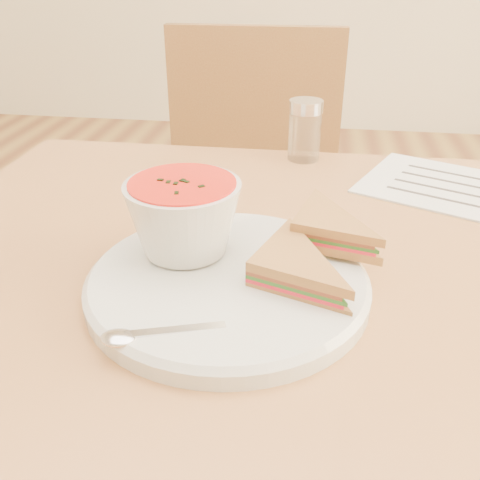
% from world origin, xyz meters
% --- Properties ---
extents(dining_table, '(1.00, 0.70, 0.75)m').
position_xyz_m(dining_table, '(0.00, 0.00, 0.38)').
color(dining_table, brown).
rests_on(dining_table, floor).
extents(chair_far, '(0.41, 0.41, 0.91)m').
position_xyz_m(chair_far, '(-0.15, 0.51, 0.46)').
color(chair_far, brown).
rests_on(chair_far, floor).
extents(plate, '(0.32, 0.32, 0.02)m').
position_xyz_m(plate, '(-0.08, -0.10, 0.76)').
color(plate, silver).
rests_on(plate, dining_table).
extents(soup_bowl, '(0.12, 0.12, 0.08)m').
position_xyz_m(soup_bowl, '(-0.14, -0.06, 0.81)').
color(soup_bowl, silver).
rests_on(soup_bowl, plate).
extents(sandwich_half_a, '(0.14, 0.14, 0.03)m').
position_xyz_m(sandwich_half_a, '(-0.06, -0.12, 0.78)').
color(sandwich_half_a, '#B67740').
rests_on(sandwich_half_a, plate).
extents(sandwich_half_b, '(0.12, 0.12, 0.03)m').
position_xyz_m(sandwich_half_b, '(-0.02, -0.05, 0.79)').
color(sandwich_half_b, '#B67740').
rests_on(sandwich_half_b, plate).
extents(spoon, '(0.16, 0.08, 0.01)m').
position_xyz_m(spoon, '(-0.11, -0.20, 0.77)').
color(spoon, silver).
rests_on(spoon, plate).
extents(paper_menu, '(0.32, 0.29, 0.00)m').
position_xyz_m(paper_menu, '(0.21, 0.21, 0.75)').
color(paper_menu, white).
rests_on(paper_menu, dining_table).
extents(condiment_shaker, '(0.07, 0.07, 0.10)m').
position_xyz_m(condiment_shaker, '(-0.02, 0.31, 0.80)').
color(condiment_shaker, silver).
rests_on(condiment_shaker, dining_table).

